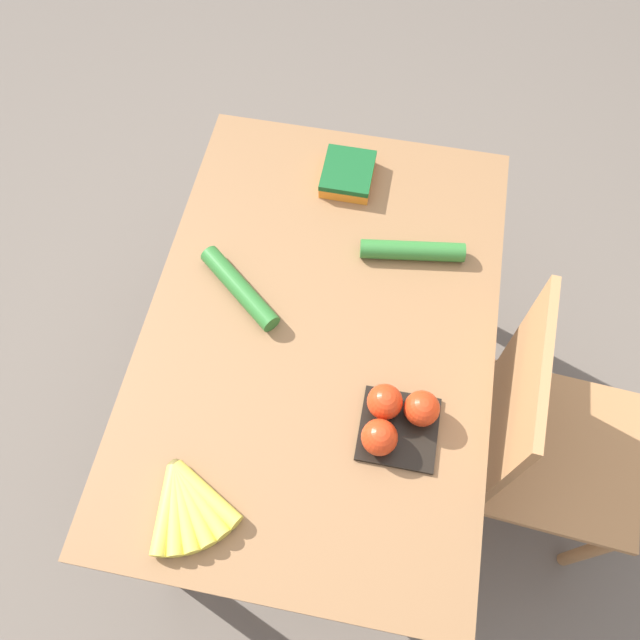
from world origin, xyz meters
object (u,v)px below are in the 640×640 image
at_px(chair, 538,440).
at_px(banana_bunch, 187,504).
at_px(tomato_pack, 396,418).
at_px(cucumber_near, 240,288).
at_px(cucumber_far, 412,251).
at_px(carrot_bag, 348,173).

bearing_deg(chair, banana_bunch, 119.23).
height_order(tomato_pack, cucumber_near, tomato_pack).
xyz_separation_m(chair, cucumber_far, (-0.31, -0.40, 0.29)).
distance_m(cucumber_near, cucumber_far, 0.42).
xyz_separation_m(carrot_bag, cucumber_near, (0.38, -0.19, -0.00)).
xyz_separation_m(tomato_pack, cucumber_far, (-0.43, -0.02, -0.02)).
distance_m(chair, carrot_bag, 0.84).
bearing_deg(carrot_bag, banana_bunch, -11.10).
relative_size(banana_bunch, cucumber_near, 0.85).
bearing_deg(tomato_pack, cucumber_near, -121.97).
bearing_deg(carrot_bag, cucumber_far, 43.55).
distance_m(banana_bunch, carrot_bag, 0.90).
xyz_separation_m(banana_bunch, tomato_pack, (-0.25, 0.38, 0.02)).
bearing_deg(tomato_pack, carrot_bag, -161.65).
bearing_deg(banana_bunch, cucumber_near, -177.87).
relative_size(chair, carrot_bag, 6.37).
height_order(banana_bunch, tomato_pack, tomato_pack).
distance_m(banana_bunch, cucumber_far, 0.77).
height_order(banana_bunch, cucumber_far, cucumber_far).
bearing_deg(chair, carrot_bag, 52.78).
distance_m(chair, cucumber_near, 0.85).
bearing_deg(carrot_bag, cucumber_near, -26.55).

